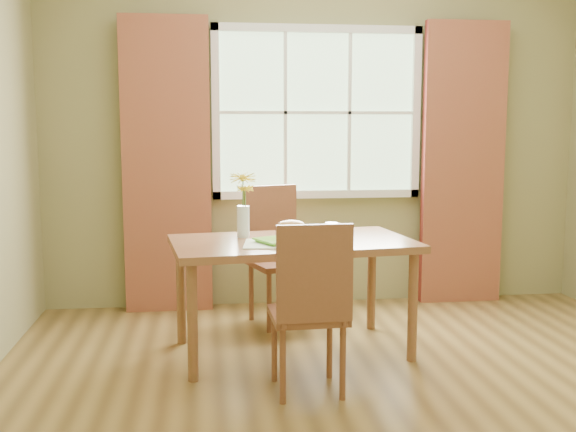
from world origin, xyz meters
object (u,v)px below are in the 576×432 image
(dining_table, at_px, (292,252))
(water_glass, at_px, (332,233))
(chair_far, at_px, (276,248))
(croissant_sandwich, at_px, (291,231))
(chair_near, at_px, (310,302))
(flower_vase, at_px, (243,199))

(dining_table, relative_size, water_glass, 13.03)
(chair_far, bearing_deg, croissant_sandwich, -107.67)
(chair_near, xyz_separation_m, croissant_sandwich, (-0.03, 0.58, 0.28))
(dining_table, height_order, flower_vase, flower_vase)
(chair_far, relative_size, croissant_sandwich, 5.57)
(chair_near, relative_size, croissant_sandwich, 5.27)
(dining_table, height_order, croissant_sandwich, croissant_sandwich)
(chair_far, height_order, water_glass, chair_far)
(water_glass, bearing_deg, croissant_sandwich, -177.02)
(chair_far, distance_m, croissant_sandwich, 0.85)
(chair_near, distance_m, croissant_sandwich, 0.65)
(flower_vase, bearing_deg, croissant_sandwich, -45.06)
(dining_table, height_order, chair_near, chair_near)
(croissant_sandwich, bearing_deg, chair_far, 94.79)
(chair_far, distance_m, water_glass, 0.87)
(croissant_sandwich, distance_m, flower_vase, 0.41)
(chair_near, height_order, chair_far, chair_far)
(croissant_sandwich, bearing_deg, chair_near, -82.87)
(chair_near, height_order, flower_vase, flower_vase)
(chair_far, xyz_separation_m, water_glass, (0.25, -0.80, 0.23))
(chair_near, bearing_deg, chair_far, 89.19)
(chair_near, distance_m, chair_far, 1.40)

